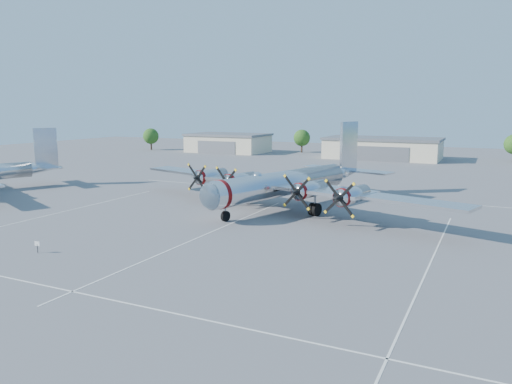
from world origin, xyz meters
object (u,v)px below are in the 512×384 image
at_px(main_bomber_b29, 288,207).
at_px(hangar_west, 228,143).
at_px(tree_far_west, 151,136).
at_px(tree_west, 302,138).
at_px(info_placard, 37,245).
at_px(hangar_center, 383,148).

bearing_deg(main_bomber_b29, hangar_west, 141.08).
xyz_separation_m(hangar_west, tree_far_west, (-25.00, -3.96, 1.51)).
relative_size(tree_far_west, tree_west, 1.00).
bearing_deg(info_placard, main_bomber_b29, 62.88).
xyz_separation_m(hangar_center, tree_far_west, (-70.00, -3.96, 1.51)).
bearing_deg(hangar_west, tree_west, 21.89).
bearing_deg(hangar_west, info_placard, -70.42).
relative_size(hangar_west, tree_west, 3.40).
height_order(tree_west, info_placard, tree_west).
height_order(tree_far_west, main_bomber_b29, tree_far_west).
distance_m(hangar_center, tree_far_west, 70.13).
distance_m(hangar_west, tree_west, 21.61).
relative_size(main_bomber_b29, info_placard, 45.55).
distance_m(hangar_west, tree_far_west, 25.36).
distance_m(tree_far_west, tree_west, 46.57).
height_order(hangar_west, info_placard, hangar_west).
xyz_separation_m(hangar_west, info_placard, (34.95, -98.27, -1.96)).
bearing_deg(info_placard, tree_west, 93.52).
relative_size(tree_west, info_placard, 6.18).
bearing_deg(tree_far_west, hangar_center, 3.24).
distance_m(hangar_center, tree_west, 26.30).
distance_m(tree_far_west, info_placard, 111.80).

